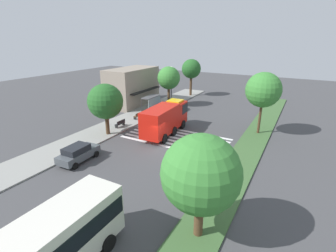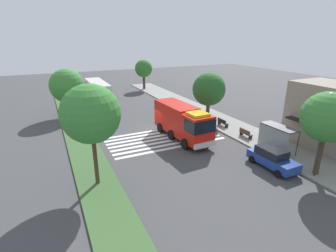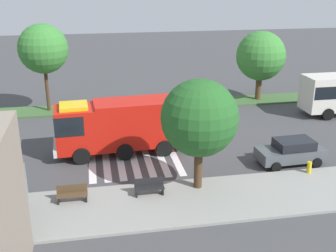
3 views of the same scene
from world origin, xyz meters
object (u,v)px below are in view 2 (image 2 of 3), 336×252
(median_tree_west, at_px, (91,114))
(sidewalk_tree_west, at_px, (209,89))
(bench_near_shelter, at_px, (246,133))
(transit_bus, at_px, (98,90))
(parked_car_mid, at_px, (272,158))
(median_tree_far_west, at_px, (67,86))
(street_lamp, at_px, (324,129))
(sidewalk_tree_far_west, at_px, (144,69))
(fire_truck, at_px, (183,121))
(bench_west_of_shelter, at_px, (223,122))
(parked_car_west, at_px, (170,105))
(sidewalk_tree_east, at_px, (327,117))
(fire_hydrant, at_px, (179,106))
(bus_stop_shelter, at_px, (276,134))

(median_tree_west, bearing_deg, sidewalk_tree_west, 120.16)
(bench_near_shelter, relative_size, median_tree_west, 0.21)
(transit_bus, height_order, median_tree_west, median_tree_west)
(parked_car_mid, bearing_deg, median_tree_far_west, -150.03)
(street_lamp, relative_size, sidewalk_tree_far_west, 1.11)
(fire_truck, height_order, bench_west_of_shelter, fire_truck)
(bench_west_of_shelter, bearing_deg, fire_truck, -78.39)
(parked_car_west, distance_m, sidewalk_tree_east, 22.70)
(sidewalk_tree_far_west, distance_m, sidewalk_tree_west, 23.88)
(sidewalk_tree_far_west, bearing_deg, parked_car_west, -7.30)
(transit_bus, relative_size, sidewalk_tree_east, 1.50)
(parked_car_mid, height_order, transit_bus, transit_bus)
(parked_car_mid, bearing_deg, bench_near_shelter, 156.25)
(parked_car_west, bearing_deg, transit_bus, -142.59)
(fire_hydrant, bearing_deg, parked_car_mid, -4.84)
(transit_bus, relative_size, sidewalk_tree_west, 1.62)
(bus_stop_shelter, height_order, median_tree_far_west, median_tree_far_west)
(fire_truck, bearing_deg, bench_near_shelter, 62.84)
(bus_stop_shelter, bearing_deg, sidewalk_tree_west, -178.26)
(median_tree_far_west, bearing_deg, transit_bus, 143.24)
(bench_west_of_shelter, relative_size, street_lamp, 0.24)
(sidewalk_tree_far_west, height_order, sidewalk_tree_west, sidewalk_tree_west)
(bench_near_shelter, relative_size, sidewalk_tree_west, 0.26)
(bench_near_shelter, bearing_deg, parked_car_mid, -22.61)
(parked_car_mid, bearing_deg, street_lamp, 32.65)
(transit_bus, height_order, bench_west_of_shelter, transit_bus)
(median_tree_far_west, distance_m, median_tree_west, 19.49)
(parked_car_west, height_order, median_tree_far_west, median_tree_far_west)
(parked_car_west, xyz_separation_m, parked_car_mid, (19.71, 0.00, 0.03))
(fire_truck, bearing_deg, sidewalk_tree_west, 121.49)
(bus_stop_shelter, distance_m, fire_hydrant, 18.03)
(parked_car_west, bearing_deg, median_tree_far_west, -106.07)
(parked_car_mid, height_order, bench_west_of_shelter, parked_car_mid)
(sidewalk_tree_far_west, height_order, median_tree_west, median_tree_west)
(parked_car_west, xyz_separation_m, fire_hydrant, (-0.37, 1.70, -0.35))
(bench_west_of_shelter, distance_m, fire_hydrant, 9.89)
(parked_car_west, relative_size, transit_bus, 0.43)
(street_lamp, height_order, sidewalk_tree_west, street_lamp)
(bench_west_of_shelter, xyz_separation_m, median_tree_far_west, (-12.87, -16.50, 3.69))
(parked_car_west, xyz_separation_m, bench_near_shelter, (13.58, 2.55, -0.25))
(sidewalk_tree_far_west, bearing_deg, bench_west_of_shelter, 0.76)
(sidewalk_tree_east, height_order, fire_hydrant, sidewalk_tree_east)
(parked_car_mid, relative_size, median_tree_far_west, 0.67)
(parked_car_west, xyz_separation_m, median_tree_far_west, (-3.39, -13.94, 3.44))
(sidewalk_tree_east, xyz_separation_m, median_tree_west, (-6.17, -16.14, 0.67))
(parked_car_west, bearing_deg, street_lamp, 2.19)
(parked_car_west, bearing_deg, sidewalk_tree_west, 15.85)
(bench_near_shelter, height_order, median_tree_west, median_tree_west)
(bench_near_shelter, xyz_separation_m, fire_hydrant, (-13.96, -0.85, -0.10))
(fire_hydrant, bearing_deg, parked_car_west, -77.62)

